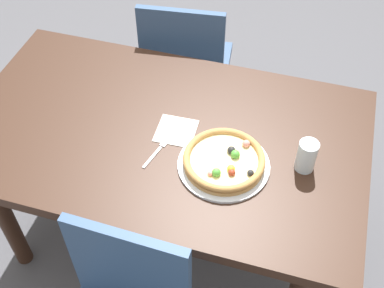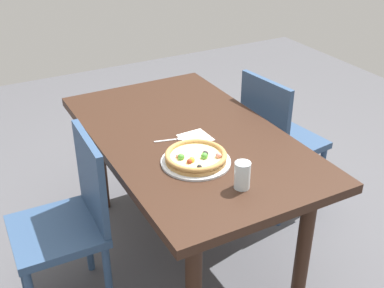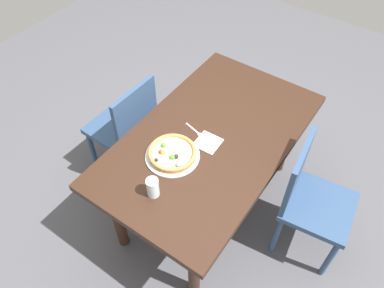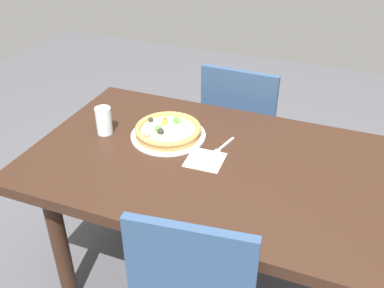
% 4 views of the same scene
% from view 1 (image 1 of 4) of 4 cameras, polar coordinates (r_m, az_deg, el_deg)
% --- Properties ---
extents(ground_plane, '(6.00, 6.00, 0.00)m').
position_cam_1_polar(ground_plane, '(2.39, -2.63, -10.50)').
color(ground_plane, '#4C4C51').
extents(dining_table, '(1.48, 0.87, 0.72)m').
position_cam_1_polar(dining_table, '(1.88, -3.29, -0.37)').
color(dining_table, '#331E14').
rests_on(dining_table, ground).
extents(chair_far, '(0.45, 0.45, 0.88)m').
position_cam_1_polar(chair_far, '(2.45, -0.68, 8.81)').
color(chair_far, navy).
rests_on(chair_far, ground).
extents(plate, '(0.31, 0.31, 0.01)m').
position_cam_1_polar(plate, '(1.70, 3.64, -2.42)').
color(plate, silver).
rests_on(plate, dining_table).
extents(pizza, '(0.28, 0.28, 0.05)m').
position_cam_1_polar(pizza, '(1.68, 3.72, -1.87)').
color(pizza, '#B78447').
rests_on(pizza, plate).
extents(fork, '(0.06, 0.16, 0.00)m').
position_cam_1_polar(fork, '(1.75, -3.80, -0.61)').
color(fork, silver).
rests_on(fork, dining_table).
extents(drinking_glass, '(0.07, 0.07, 0.12)m').
position_cam_1_polar(drinking_glass, '(1.69, 12.98, -1.33)').
color(drinking_glass, silver).
rests_on(drinking_glass, dining_table).
extents(napkin, '(0.15, 0.15, 0.00)m').
position_cam_1_polar(napkin, '(1.81, -1.83, 1.52)').
color(napkin, white).
rests_on(napkin, dining_table).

